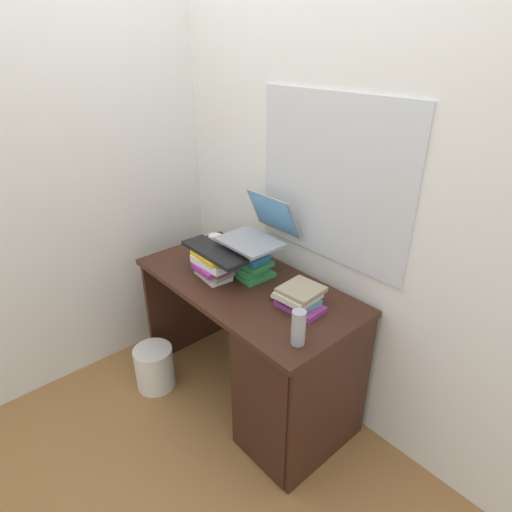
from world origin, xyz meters
TOP-DOWN VIEW (x-y plane):
  - ground_plane at (0.00, 0.00)m, footprint 6.00×6.00m
  - wall_back at (0.00, 0.35)m, footprint 6.00×0.06m
  - wall_left at (-0.90, 0.00)m, footprint 0.05×6.00m
  - desk at (0.32, -0.02)m, footprint 1.26×0.62m
  - book_stack_tall at (-0.06, 0.08)m, footprint 0.23×0.20m
  - book_stack_keyboard_riser at (-0.16, -0.09)m, footprint 0.24×0.19m
  - book_stack_side at (0.34, 0.05)m, footprint 0.23×0.21m
  - laptop at (-0.05, 0.14)m, footprint 0.32×0.34m
  - keyboard at (-0.16, -0.08)m, footprint 0.42×0.15m
  - computer_mouse at (0.22, 0.03)m, footprint 0.06×0.10m
  - mug at (-0.44, 0.13)m, footprint 0.11×0.08m
  - water_bottle at (0.53, -0.16)m, footprint 0.06×0.06m
  - wastebasket at (-0.42, -0.38)m, footprint 0.23×0.23m

SIDE VIEW (x-z plane):
  - ground_plane at x=0.00m, z-range 0.00..0.00m
  - wastebasket at x=-0.42m, z-range 0.00..0.27m
  - desk at x=0.32m, z-range 0.03..0.80m
  - computer_mouse at x=0.22m, z-range 0.77..0.81m
  - mug at x=-0.44m, z-range 0.77..0.86m
  - book_stack_side at x=0.34m, z-range 0.77..0.88m
  - book_stack_keyboard_riser at x=-0.16m, z-range 0.78..0.91m
  - water_bottle at x=0.53m, z-range 0.77..0.93m
  - book_stack_tall at x=-0.06m, z-range 0.77..0.96m
  - keyboard at x=-0.16m, z-range 0.91..0.93m
  - laptop at x=-0.05m, z-range 0.90..1.13m
  - wall_left at x=-0.90m, z-range 0.00..2.60m
  - wall_back at x=0.00m, z-range 0.00..2.60m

